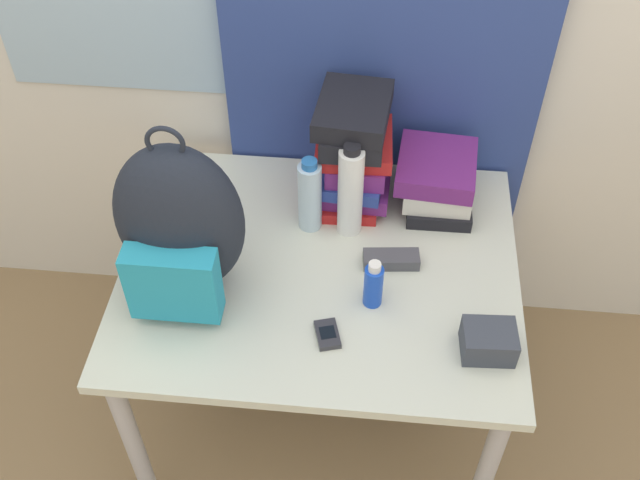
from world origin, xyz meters
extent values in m
cube|color=beige|center=(0.00, 0.44, 0.69)|extent=(1.06, 0.87, 0.03)
cylinder|color=#B2B2B7|center=(-0.48, 0.06, 0.34)|extent=(0.05, 0.05, 0.68)
cylinder|color=#B2B2B7|center=(0.48, 0.06, 0.34)|extent=(0.05, 0.05, 0.68)
cylinder|color=#B2B2B7|center=(-0.48, 0.82, 0.34)|extent=(0.05, 0.05, 0.68)
cylinder|color=#B2B2B7|center=(0.48, 0.82, 0.34)|extent=(0.05, 0.05, 0.68)
ellipsoid|color=#1E232D|center=(-0.33, 0.35, 0.93)|extent=(0.32, 0.21, 0.45)
cube|color=teal|center=(-0.33, 0.22, 0.84)|extent=(0.22, 0.07, 0.20)
torus|color=#1E232D|center=(-0.33, 0.35, 1.17)|extent=(0.09, 0.01, 0.09)
cube|color=red|center=(0.06, 0.72, 0.72)|extent=(0.16, 0.25, 0.03)
cube|color=#6B2370|center=(0.07, 0.71, 0.77)|extent=(0.22, 0.22, 0.05)
cube|color=navy|center=(0.07, 0.73, 0.81)|extent=(0.20, 0.28, 0.04)
cube|color=#6B2370|center=(0.08, 0.71, 0.86)|extent=(0.16, 0.22, 0.06)
cube|color=red|center=(0.07, 0.72, 0.91)|extent=(0.21, 0.22, 0.04)
cube|color=black|center=(0.06, 0.72, 0.96)|extent=(0.17, 0.25, 0.06)
cube|color=black|center=(0.06, 0.72, 1.02)|extent=(0.21, 0.26, 0.06)
cube|color=black|center=(0.32, 0.73, 0.73)|extent=(0.18, 0.27, 0.04)
cube|color=silver|center=(0.31, 0.72, 0.78)|extent=(0.19, 0.24, 0.06)
cube|color=#6B2370|center=(0.30, 0.72, 0.84)|extent=(0.23, 0.25, 0.06)
cylinder|color=silver|center=(-0.04, 0.59, 0.82)|extent=(0.07, 0.07, 0.21)
cylinder|color=#286BB7|center=(-0.04, 0.59, 0.93)|extent=(0.04, 0.04, 0.02)
cylinder|color=white|center=(0.07, 0.58, 0.85)|extent=(0.07, 0.07, 0.28)
cylinder|color=black|center=(0.07, 0.58, 1.00)|extent=(0.04, 0.04, 0.02)
cylinder|color=blue|center=(0.15, 0.32, 0.77)|extent=(0.05, 0.05, 0.12)
cylinder|color=white|center=(0.15, 0.32, 0.84)|extent=(0.03, 0.03, 0.02)
cube|color=#2D2D33|center=(0.04, 0.20, 0.72)|extent=(0.08, 0.10, 0.02)
cube|color=black|center=(0.04, 0.20, 0.72)|extent=(0.05, 0.05, 0.00)
cube|color=#47474C|center=(0.19, 0.46, 0.73)|extent=(0.16, 0.07, 0.04)
cube|color=#383D47|center=(0.43, 0.20, 0.75)|extent=(0.13, 0.11, 0.08)
camera|label=1|loc=(0.13, -0.90, 2.22)|focal=42.00mm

